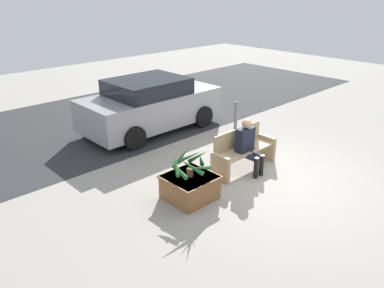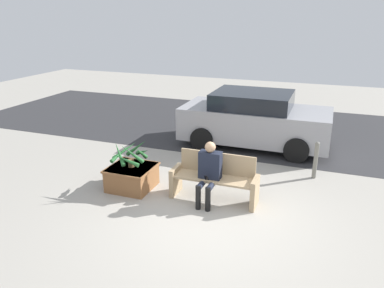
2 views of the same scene
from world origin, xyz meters
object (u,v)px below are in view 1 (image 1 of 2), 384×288
(planter_box, at_px, (190,186))
(bench, at_px, (243,150))
(potted_plant, at_px, (189,163))
(parked_car, at_px, (150,104))
(person_seated, at_px, (248,143))
(bollard_post, at_px, (236,115))

(planter_box, bearing_deg, bench, 4.60)
(planter_box, relative_size, potted_plant, 1.10)
(bench, xyz_separation_m, parked_car, (0.06, 3.47, 0.31))
(planter_box, bearing_deg, person_seated, -1.17)
(potted_plant, height_order, parked_car, parked_car)
(planter_box, height_order, parked_car, parked_car)
(bench, xyz_separation_m, person_seated, (-0.07, -0.18, 0.25))
(bench, bearing_deg, planter_box, -175.40)
(bench, height_order, parked_car, parked_car)
(bench, relative_size, parked_car, 0.43)
(planter_box, distance_m, parked_car, 4.09)
(potted_plant, bearing_deg, planter_box, -6.34)
(bench, bearing_deg, bollard_post, 43.99)
(person_seated, relative_size, potted_plant, 1.48)
(bench, xyz_separation_m, potted_plant, (-1.79, -0.14, 0.34))
(bench, relative_size, bollard_post, 2.00)
(person_seated, distance_m, bollard_post, 2.69)
(planter_box, distance_m, bollard_post, 4.05)
(potted_plant, bearing_deg, bollard_post, 27.66)
(potted_plant, xyz_separation_m, parked_car, (1.85, 3.61, -0.03))
(planter_box, xyz_separation_m, bollard_post, (3.58, 1.88, 0.19))
(bench, distance_m, person_seated, 0.31)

